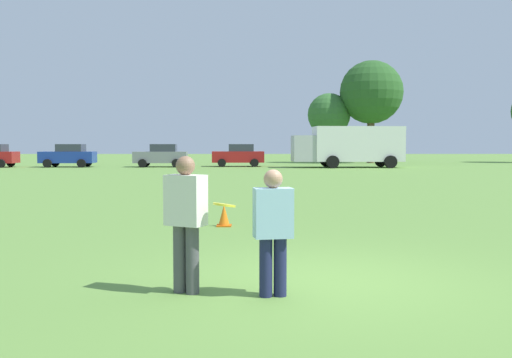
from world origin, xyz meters
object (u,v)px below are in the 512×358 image
object	(u,v)px
frisbee	(224,205)
box_truck	(350,145)
player_defender	(273,226)
player_thrower	(186,216)
parked_car_center	(69,155)
parked_car_near_right	(239,155)
traffic_cone	(224,216)
parked_car_mid_right	(161,155)

from	to	relation	value
frisbee	box_truck	bearing A→B (deg)	77.83
frisbee	player_defender	bearing A→B (deg)	-7.31
player_thrower	parked_car_center	world-z (taller)	parked_car_center
player_defender	parked_car_near_right	size ratio (longest dim) A/B	0.35
player_thrower	box_truck	size ratio (longest dim) A/B	0.19
box_truck	player_thrower	bearing A→B (deg)	-102.90
traffic_cone	player_defender	bearing A→B (deg)	-81.34
traffic_cone	parked_car_center	xyz separation A→B (m)	(-13.98, 32.23, 0.69)
frisbee	parked_car_center	size ratio (longest dim) A/B	0.06
player_thrower	frisbee	bearing A→B (deg)	-10.85
box_truck	parked_car_near_right	bearing A→B (deg)	165.95
player_thrower	frisbee	size ratio (longest dim) A/B	6.05
player_defender	parked_car_near_right	distance (m)	38.97
player_defender	parked_car_center	size ratio (longest dim) A/B	0.35
parked_car_center	box_truck	world-z (taller)	box_truck
frisbee	parked_car_mid_right	bearing A→B (deg)	100.33
parked_car_mid_right	parked_car_center	bearing A→B (deg)	-179.12
player_defender	parked_car_center	world-z (taller)	parked_car_center
player_defender	frisbee	xyz separation A→B (m)	(-0.57, 0.07, 0.24)
player_defender	traffic_cone	distance (m)	5.76
frisbee	parked_car_near_right	world-z (taller)	parked_car_near_right
player_thrower	parked_car_near_right	bearing A→B (deg)	90.44
parked_car_center	parked_car_mid_right	world-z (taller)	same
player_defender	parked_car_mid_right	world-z (taller)	parked_car_mid_right
player_thrower	parked_car_mid_right	xyz separation A→B (m)	(-6.45, 37.84, -0.01)
frisbee	parked_car_center	xyz separation A→B (m)	(-14.26, 37.82, -0.15)
box_truck	parked_car_mid_right	bearing A→B (deg)	175.27
frisbee	box_truck	distance (m)	37.55
player_thrower	parked_car_near_right	xyz separation A→B (m)	(-0.30, 38.79, -0.01)
parked_car_near_right	parked_car_mid_right	bearing A→B (deg)	-171.26
traffic_cone	box_truck	size ratio (longest dim) A/B	0.06
parked_car_near_right	box_truck	size ratio (longest dim) A/B	0.50
box_truck	player_defender	bearing A→B (deg)	-101.29
box_truck	parked_car_center	bearing A→B (deg)	177.12
parked_car_near_right	box_truck	bearing A→B (deg)	-14.05
frisbee	parked_car_mid_right	size ratio (longest dim) A/B	0.06
player_defender	traffic_cone	world-z (taller)	player_defender
traffic_cone	parked_car_mid_right	xyz separation A→B (m)	(-6.63, 32.35, 0.69)
player_defender	frisbee	bearing A→B (deg)	172.69
parked_car_near_right	traffic_cone	bearing A→B (deg)	-89.17
frisbee	parked_car_mid_right	world-z (taller)	parked_car_mid_right
player_thrower	parked_car_center	xyz separation A→B (m)	(-13.80, 37.73, -0.01)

